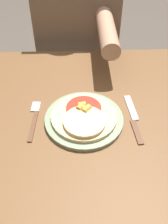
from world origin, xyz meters
TOP-DOWN VIEW (x-y plane):
  - ground_plane at (0.00, 0.00)m, footprint 8.00×8.00m
  - dining_table at (0.00, 0.00)m, footprint 0.98×0.89m
  - plate at (0.04, 0.02)m, footprint 0.26×0.26m
  - pizza at (0.04, 0.02)m, footprint 0.21×0.21m
  - fork at (-0.12, 0.04)m, footprint 0.03×0.18m
  - knife at (0.21, 0.02)m, footprint 0.03×0.22m
  - person_diner at (0.03, 0.62)m, footprint 0.39×0.52m

SIDE VIEW (x-z plane):
  - ground_plane at x=0.00m, z-range 0.00..0.00m
  - dining_table at x=0.00m, z-range 0.26..1.02m
  - person_diner at x=0.03m, z-range 0.11..1.32m
  - fork at x=-0.12m, z-range 0.77..0.77m
  - knife at x=0.21m, z-range 0.77..0.77m
  - plate at x=0.04m, z-range 0.77..0.78m
  - pizza at x=0.04m, z-range 0.77..0.81m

